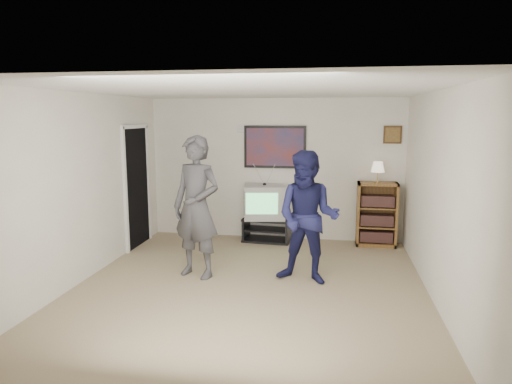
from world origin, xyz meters
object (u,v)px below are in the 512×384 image
(media_stand, at_px, (267,229))
(bookshelf, at_px, (377,214))
(crt_television, at_px, (264,202))
(person_short, at_px, (308,218))
(person_tall, at_px, (197,207))

(media_stand, xyz_separation_m, bookshelf, (1.87, 0.05, 0.34))
(crt_television, bearing_deg, person_short, -75.53)
(media_stand, height_order, crt_television, crt_television)
(person_tall, height_order, person_short, person_tall)
(bookshelf, distance_m, person_tall, 3.26)
(crt_television, xyz_separation_m, person_tall, (-0.64, -1.92, 0.26))
(media_stand, relative_size, person_short, 0.49)
(media_stand, distance_m, person_tall, 2.18)
(bookshelf, relative_size, person_short, 0.62)
(media_stand, relative_size, person_tall, 0.45)
(person_short, bearing_deg, bookshelf, 73.31)
(media_stand, distance_m, bookshelf, 1.90)
(media_stand, xyz_separation_m, person_short, (0.82, -1.91, 0.67))
(media_stand, distance_m, crt_television, 0.50)
(crt_television, height_order, person_short, person_short)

